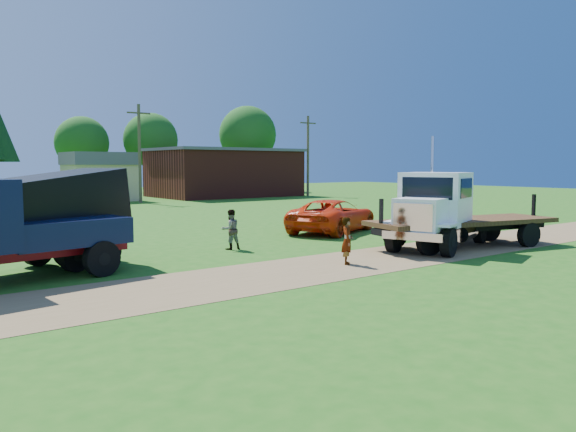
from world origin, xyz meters
TOP-DOWN VIEW (x-y plane):
  - ground at (0.00, 0.00)m, footprint 140.00×140.00m
  - dirt_track at (0.00, 0.00)m, footprint 120.00×4.20m
  - white_semi_tractor at (4.17, 0.26)m, footprint 7.90×4.82m
  - black_dump_truck at (-10.67, 4.84)m, footprint 7.85×4.71m
  - orange_pickup at (4.80, 7.30)m, footprint 6.72×4.99m
  - flatbed_trailer at (5.46, -0.11)m, footprint 8.78×4.32m
  - spectator_a at (-1.23, -0.13)m, footprint 0.70×0.72m
  - spectator_b at (-2.61, 5.35)m, footprint 0.85×0.68m
  - brick_building at (18.00, 40.00)m, footprint 15.40×10.40m
  - tan_shed at (4.00, 40.00)m, footprint 6.20×5.40m
  - utility_poles at (6.00, 35.00)m, footprint 42.20×0.28m
  - tree_row at (5.02, 50.07)m, footprint 57.86×12.82m

SIDE VIEW (x-z plane):
  - ground at x=0.00m, z-range 0.00..0.00m
  - dirt_track at x=0.00m, z-range 0.00..0.01m
  - spectator_b at x=-2.61m, z-range 0.00..1.65m
  - spectator_a at x=-1.23m, z-range 0.00..1.66m
  - orange_pickup at x=4.80m, z-range 0.00..1.70m
  - flatbed_trailer at x=5.46m, z-range -0.15..2.01m
  - white_semi_tractor at x=4.17m, z-range -0.75..3.96m
  - black_dump_truck at x=-10.67m, z-range 0.17..3.53m
  - tan_shed at x=4.00m, z-range 0.07..4.77m
  - brick_building at x=18.00m, z-range 0.01..5.31m
  - utility_poles at x=6.00m, z-range 0.21..9.21m
  - tree_row at x=5.02m, z-range 1.03..12.58m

